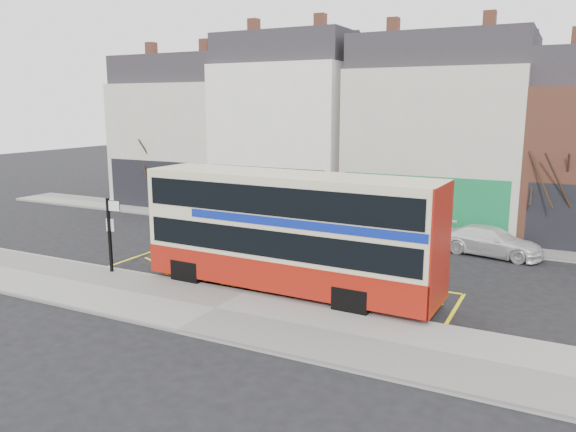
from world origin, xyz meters
The scene contains 15 objects.
ground centered at (0.00, 0.00, 0.00)m, with size 120.00×120.00×0.00m, color black.
pavement centered at (0.00, -2.30, 0.07)m, with size 40.00×4.00×0.15m, color gray.
kerb centered at (0.00, -0.38, 0.07)m, with size 40.00×0.15×0.15m, color gray.
far_pavement centered at (0.00, 11.00, 0.07)m, with size 50.00×3.00×0.15m, color gray.
road_markings centered at (0.00, 1.60, 0.01)m, with size 14.00×3.40×0.01m, color yellow, non-canonical shape.
terrace_far_left centered at (-13.50, 14.99, 4.82)m, with size 8.00×8.01×10.80m.
terrace_left centered at (-5.50, 14.99, 5.32)m, with size 8.00×8.01×11.80m.
terrace_green_shop centered at (3.50, 14.99, 5.07)m, with size 9.00×8.01×11.30m.
double_decker_bus centered at (1.29, 0.60, 2.28)m, with size 10.94×2.84×4.34m.
bus_stop_post centered at (-5.94, -0.74, 1.94)m, with size 0.74×0.15×2.98m.
car_silver centered at (-6.94, 9.03, 0.62)m, with size 1.47×3.64×1.24m, color silver.
car_grey centered at (-1.35, 9.75, 0.74)m, with size 1.57×4.50×1.48m, color #3D3E45.
car_white centered at (7.12, 9.26, 0.65)m, with size 1.81×4.45×1.29m, color white.
street_tree_left centered at (-14.31, 11.72, 3.96)m, with size 2.69×2.69×5.81m.
street_tree_right centered at (9.21, 11.25, 4.04)m, with size 2.74×2.74×5.92m.
Camera 1 is at (10.04, -16.81, 6.71)m, focal length 35.00 mm.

